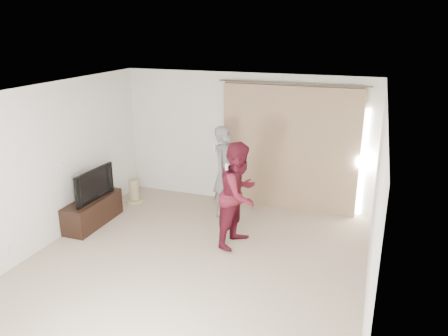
{
  "coord_description": "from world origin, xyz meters",
  "views": [
    {
      "loc": [
        2.38,
        -5.25,
        3.46
      ],
      "look_at": [
        0.11,
        1.2,
        1.2
      ],
      "focal_mm": 35.0,
      "sensor_mm": 36.0,
      "label": 1
    }
  ],
  "objects": [
    {
      "name": "person_man",
      "position": [
        -0.15,
        2.0,
        0.86
      ],
      "size": [
        0.52,
        0.69,
        1.72
      ],
      "color": "slate",
      "rests_on": "ground"
    },
    {
      "name": "person_woman",
      "position": [
        0.45,
        0.96,
        0.87
      ],
      "size": [
        0.82,
        0.96,
        1.73
      ],
      "color": "#591422",
      "rests_on": "ground"
    },
    {
      "name": "scratching_post",
      "position": [
        -2.1,
        1.95,
        0.19
      ],
      "size": [
        0.36,
        0.36,
        0.48
      ],
      "color": "tan",
      "rests_on": "ground"
    },
    {
      "name": "tv_console",
      "position": [
        -2.27,
        0.79,
        0.24
      ],
      "size": [
        0.44,
        1.27,
        0.49
      ],
      "primitive_type": "cube",
      "color": "black",
      "rests_on": "ground"
    },
    {
      "name": "tv",
      "position": [
        -2.27,
        0.79,
        0.77
      ],
      "size": [
        0.18,
        0.99,
        0.57
      ],
      "primitive_type": "imported",
      "rotation": [
        0.0,
        0.0,
        1.52
      ],
      "color": "black",
      "rests_on": "tv_console"
    },
    {
      "name": "floor",
      "position": [
        0.0,
        0.0,
        0.0
      ],
      "size": [
        5.5,
        5.5,
        0.0
      ],
      "primitive_type": "plane",
      "color": "tan",
      "rests_on": "ground"
    },
    {
      "name": "ceiling",
      "position": [
        0.0,
        0.0,
        2.6
      ],
      "size": [
        5.0,
        5.5,
        0.01
      ],
      "primitive_type": "cube",
      "color": "white",
      "rests_on": "wall_back"
    },
    {
      "name": "curtain",
      "position": [
        0.91,
        2.68,
        1.2
      ],
      "size": [
        2.8,
        0.11,
        2.46
      ],
      "color": "tan",
      "rests_on": "ground"
    },
    {
      "name": "wall_left",
      "position": [
        -2.5,
        -0.0,
        1.3
      ],
      "size": [
        0.04,
        5.5,
        2.6
      ],
      "color": "silver",
      "rests_on": "ground"
    },
    {
      "name": "wall_back",
      "position": [
        0.0,
        2.75,
        1.3
      ],
      "size": [
        5.0,
        0.04,
        2.6
      ],
      "primitive_type": "cube",
      "color": "silver",
      "rests_on": "ground"
    }
  ]
}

